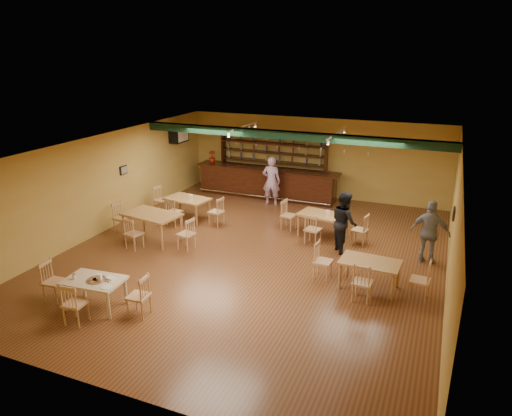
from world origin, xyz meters
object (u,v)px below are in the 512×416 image
at_px(dining_table_a, 188,208).
at_px(bar_counter, 267,183).
at_px(dining_table_d, 369,275).
at_px(patron_bar, 271,181).
at_px(near_table, 95,293).
at_px(patron_right_a, 344,222).
at_px(dining_table_b, 323,225).
at_px(dining_table_c, 152,227).

bearing_deg(dining_table_a, bar_counter, 74.15).
bearing_deg(dining_table_d, patron_bar, 134.42).
xyz_separation_m(near_table, patron_right_a, (4.36, 5.13, 0.53)).
xyz_separation_m(dining_table_a, dining_table_b, (4.58, 0.17, -0.00)).
bearing_deg(near_table, patron_bar, 78.31).
bearing_deg(dining_table_d, bar_counter, 133.18).
bearing_deg(dining_table_a, near_table, -70.76).
bearing_deg(near_table, dining_table_a, 95.42).
xyz_separation_m(bar_counter, dining_table_b, (3.03, -3.14, -0.21)).
distance_m(dining_table_b, patron_right_a, 1.24).
relative_size(bar_counter, dining_table_b, 3.86).
distance_m(bar_counter, dining_table_d, 7.65).
xyz_separation_m(bar_counter, patron_right_a, (3.83, -3.94, 0.30)).
xyz_separation_m(dining_table_b, dining_table_c, (-4.61, -2.18, 0.06)).
xyz_separation_m(dining_table_c, dining_table_d, (6.46, -0.56, -0.07)).
distance_m(dining_table_b, near_table, 6.91).
bearing_deg(dining_table_b, near_table, -110.98).
distance_m(dining_table_d, patron_bar, 6.71).
bearing_deg(dining_table_b, bar_counter, 143.94).
bearing_deg(dining_table_b, dining_table_c, -144.71).
height_order(bar_counter, dining_table_c, bar_counter).
relative_size(dining_table_a, dining_table_d, 1.04).
xyz_separation_m(bar_counter, dining_table_d, (4.88, -5.88, -0.22)).
relative_size(dining_table_b, dining_table_d, 1.04).
bearing_deg(dining_table_a, patron_bar, 59.77).
distance_m(dining_table_d, near_table, 6.28).
height_order(dining_table_b, dining_table_c, dining_table_c).
relative_size(bar_counter, patron_bar, 3.11).
height_order(dining_table_a, dining_table_c, dining_table_c).
distance_m(bar_counter, near_table, 9.09).
xyz_separation_m(patron_bar, patron_right_a, (3.33, -3.12, -0.03)).
relative_size(dining_table_a, dining_table_b, 1.00).
relative_size(dining_table_d, patron_right_a, 0.80).
bearing_deg(dining_table_b, patron_right_a, -35.02).
relative_size(dining_table_b, patron_bar, 0.81).
xyz_separation_m(dining_table_a, near_table, (1.02, -5.76, -0.02)).
height_order(bar_counter, patron_bar, patron_bar).
xyz_separation_m(bar_counter, near_table, (-0.53, -9.07, -0.23)).
relative_size(bar_counter, near_table, 4.38).
bearing_deg(dining_table_b, dining_table_d, -45.99).
relative_size(bar_counter, dining_table_d, 4.00).
bearing_deg(patron_bar, dining_table_a, 41.21).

